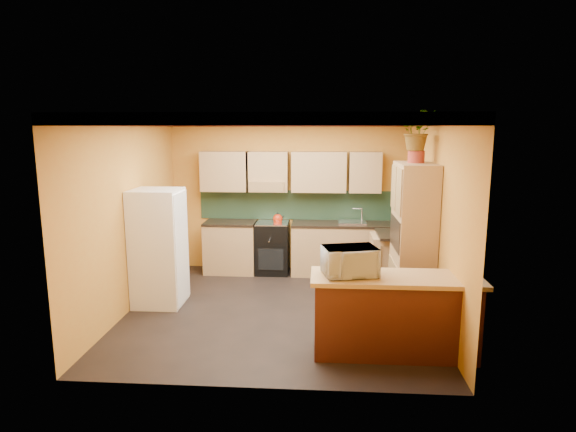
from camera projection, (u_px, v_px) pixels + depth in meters
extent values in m
plane|color=black|center=(278.00, 310.00, 6.86)|extent=(4.20, 4.20, 0.00)
cube|color=white|center=(277.00, 117.00, 6.37)|extent=(4.20, 4.20, 0.04)
cube|color=gold|center=(288.00, 196.00, 8.68)|extent=(4.20, 0.04, 2.70)
cube|color=gold|center=(258.00, 257.00, 4.56)|extent=(4.20, 0.04, 2.70)
cube|color=gold|center=(129.00, 215.00, 6.76)|extent=(0.04, 4.20, 2.70)
cube|color=gold|center=(433.00, 219.00, 6.47)|extent=(0.04, 4.20, 2.70)
cube|color=#1F3926|center=(302.00, 205.00, 8.68)|extent=(3.70, 0.02, 0.53)
cube|color=#1F3926|center=(412.00, 213.00, 7.88)|extent=(0.02, 1.40, 0.53)
cube|color=tan|center=(293.00, 172.00, 8.42)|extent=(3.10, 0.34, 0.70)
cylinder|color=white|center=(281.00, 121.00, 6.97)|extent=(0.26, 0.26, 0.06)
cube|color=tan|center=(308.00, 249.00, 8.52)|extent=(3.65, 0.60, 0.88)
cube|color=black|center=(308.00, 224.00, 8.44)|extent=(3.65, 0.62, 0.04)
cube|color=black|center=(272.00, 248.00, 8.56)|extent=(0.58, 0.58, 0.91)
cube|color=silver|center=(352.00, 222.00, 8.38)|extent=(0.48, 0.40, 0.03)
cube|color=tan|center=(396.00, 263.00, 7.67)|extent=(0.60, 0.80, 0.88)
cube|color=black|center=(397.00, 234.00, 7.59)|extent=(0.62, 0.80, 0.04)
cube|color=white|center=(158.00, 248.00, 6.96)|extent=(0.68, 0.66, 1.70)
cube|color=tan|center=(413.00, 240.00, 6.54)|extent=(0.48, 0.90, 2.10)
cylinder|color=maroon|center=(416.00, 157.00, 6.39)|extent=(0.22, 0.22, 0.16)
imported|color=tan|center=(417.00, 131.00, 6.32)|extent=(0.55, 0.51, 0.53)
cube|color=#512412|center=(394.00, 317.00, 5.45)|extent=(1.80, 0.55, 0.88)
cube|color=tan|center=(396.00, 278.00, 5.37)|extent=(1.90, 0.65, 0.05)
imported|color=white|center=(350.00, 261.00, 5.37)|extent=(0.66, 0.53, 0.32)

